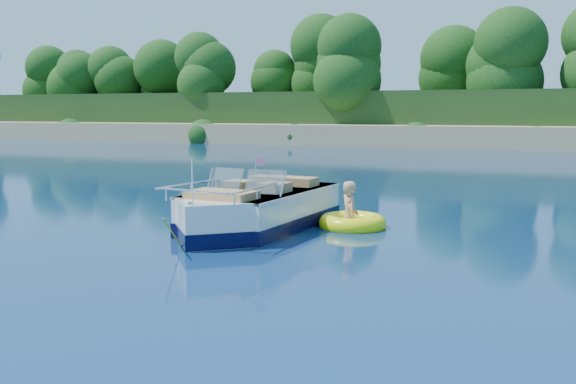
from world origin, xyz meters
The scene contains 6 objects.
ground centered at (0.00, 0.00, 0.00)m, with size 160.00×160.00×0.00m, color #092144.
shoreline centered at (0.00, 63.77, 0.98)m, with size 170.00×59.00×6.00m.
treeline centered at (0.04, 41.01, 5.55)m, with size 150.00×7.12×8.19m.
motorboat centered at (-3.23, 2.73, 0.37)m, with size 2.42×5.79×1.93m.
tow_tube centered at (-1.35, 3.83, 0.10)m, with size 1.59×1.59×0.39m.
boy centered at (-1.41, 3.78, 0.00)m, with size 0.61×0.40×1.68m, color tan.
Camera 1 is at (2.50, -9.60, 2.57)m, focal length 40.00 mm.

